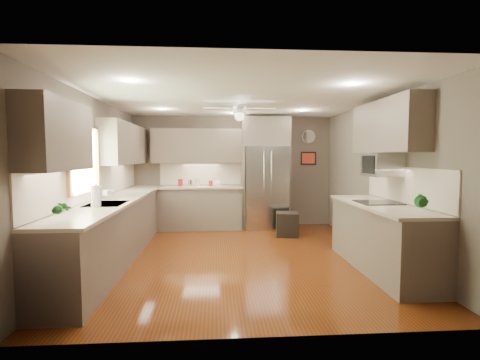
{
  "coord_description": "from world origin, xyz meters",
  "views": [
    {
      "loc": [
        -0.39,
        -5.45,
        1.61
      ],
      "look_at": [
        0.03,
        0.6,
        1.18
      ],
      "focal_mm": 26.0,
      "sensor_mm": 36.0,
      "label": 1
    }
  ],
  "objects": [
    {
      "name": "left_run",
      "position": [
        -1.95,
        0.15,
        0.48
      ],
      "size": [
        0.65,
        4.7,
        1.45
      ],
      "color": "brown",
      "rests_on": "ground"
    },
    {
      "name": "recessed_lights",
      "position": [
        -0.04,
        0.4,
        2.49
      ],
      "size": [
        2.84,
        3.14,
        0.01
      ],
      "color": "white",
      "rests_on": "ceiling"
    },
    {
      "name": "framed_print",
      "position": [
        1.75,
        2.48,
        1.55
      ],
      "size": [
        0.36,
        0.03,
        0.3
      ],
      "color": "black",
      "rests_on": "wall_back"
    },
    {
      "name": "potted_plant_right",
      "position": [
        1.92,
        -1.75,
        1.1
      ],
      "size": [
        0.22,
        0.2,
        0.32
      ],
      "primitive_type": "imported",
      "rotation": [
        0.0,
        0.0,
        -0.38
      ],
      "color": "#19591C",
      "rests_on": "right_run"
    },
    {
      "name": "right_run",
      "position": [
        1.93,
        -0.8,
        0.48
      ],
      "size": [
        0.7,
        2.2,
        1.45
      ],
      "color": "brown",
      "rests_on": "ground"
    },
    {
      "name": "soap_bottle",
      "position": [
        -2.05,
        0.0,
        1.04
      ],
      "size": [
        0.12,
        0.12,
        0.2
      ],
      "primitive_type": "imported",
      "rotation": [
        0.0,
        0.0,
        -0.38
      ],
      "color": "white",
      "rests_on": "left_run"
    },
    {
      "name": "window",
      "position": [
        -2.22,
        -0.5,
        1.55
      ],
      "size": [
        0.05,
        1.12,
        0.92
      ],
      "color": "#BFF2B2",
      "rests_on": "wall_left"
    },
    {
      "name": "wall_front",
      "position": [
        0.0,
        -2.5,
        1.25
      ],
      "size": [
        4.5,
        0.0,
        4.5
      ],
      "primitive_type": "plane",
      "rotation": [
        -1.57,
        0.0,
        0.0
      ],
      "color": "brown",
      "rests_on": "ground"
    },
    {
      "name": "stool",
      "position": [
        1.03,
        1.35,
        0.24
      ],
      "size": [
        0.5,
        0.5,
        0.5
      ],
      "color": "black",
      "rests_on": "ground"
    },
    {
      "name": "back_run",
      "position": [
        -0.72,
        2.2,
        0.48
      ],
      "size": [
        1.85,
        0.65,
        1.45
      ],
      "color": "brown",
      "rests_on": "ground"
    },
    {
      "name": "canister_b",
      "position": [
        -0.95,
        2.21,
        1.01
      ],
      "size": [
        0.11,
        0.11,
        0.15
      ],
      "primitive_type": "cylinder",
      "rotation": [
        0.0,
        0.0,
        0.19
      ],
      "color": "silver",
      "rests_on": "back_run"
    },
    {
      "name": "floor",
      "position": [
        0.0,
        0.0,
        0.0
      ],
      "size": [
        5.0,
        5.0,
        0.0
      ],
      "primitive_type": "plane",
      "color": "#462209",
      "rests_on": "ground"
    },
    {
      "name": "canister_d",
      "position": [
        -0.51,
        2.22,
        1.0
      ],
      "size": [
        0.08,
        0.08,
        0.12
      ],
      "primitive_type": "cylinder",
      "rotation": [
        0.0,
        0.0,
        0.01
      ],
      "color": "maroon",
      "rests_on": "back_run"
    },
    {
      "name": "canister_a",
      "position": [
        -1.17,
        2.22,
        1.02
      ],
      "size": [
        0.13,
        0.13,
        0.16
      ],
      "primitive_type": "cylinder",
      "rotation": [
        0.0,
        0.0,
        0.38
      ],
      "color": "maroon",
      "rests_on": "back_run"
    },
    {
      "name": "refrigerator",
      "position": [
        0.7,
        2.16,
        1.19
      ],
      "size": [
        1.06,
        0.75,
        2.45
      ],
      "color": "silver",
      "rests_on": "ground"
    },
    {
      "name": "ceiling_fan",
      "position": [
        -0.0,
        0.3,
        2.33
      ],
      "size": [
        1.18,
        1.18,
        0.32
      ],
      "color": "white",
      "rests_on": "ceiling"
    },
    {
      "name": "paper_towel",
      "position": [
        -1.96,
        -0.82,
        1.08
      ],
      "size": [
        0.12,
        0.12,
        0.31
      ],
      "color": "white",
      "rests_on": "left_run"
    },
    {
      "name": "canister_c",
      "position": [
        -0.8,
        2.23,
        1.03
      ],
      "size": [
        0.14,
        0.14,
        0.18
      ],
      "primitive_type": "cylinder",
      "rotation": [
        0.0,
        0.0,
        -0.25
      ],
      "color": "#BDA78E",
      "rests_on": "back_run"
    },
    {
      "name": "potted_plant_left",
      "position": [
        -1.93,
        -1.91,
        1.08
      ],
      "size": [
        0.15,
        0.11,
        0.29
      ],
      "primitive_type": "imported",
      "rotation": [
        0.0,
        0.0,
        -0.02
      ],
      "color": "#19591C",
      "rests_on": "left_run"
    },
    {
      "name": "ceiling",
      "position": [
        0.0,
        0.0,
        2.5
      ],
      "size": [
        5.0,
        5.0,
        0.0
      ],
      "primitive_type": "plane",
      "rotation": [
        3.14,
        0.0,
        0.0
      ],
      "color": "white",
      "rests_on": "ground"
    },
    {
      "name": "bowl",
      "position": [
        -0.34,
        2.21,
        0.96
      ],
      "size": [
        0.22,
        0.22,
        0.05
      ],
      "primitive_type": "imported",
      "rotation": [
        0.0,
        0.0,
        0.16
      ],
      "color": "#BDA78E",
      "rests_on": "back_run"
    },
    {
      "name": "wall_back",
      "position": [
        0.0,
        2.5,
        1.25
      ],
      "size": [
        4.5,
        0.0,
        4.5
      ],
      "primitive_type": "plane",
      "rotation": [
        1.57,
        0.0,
        0.0
      ],
      "color": "brown",
      "rests_on": "ground"
    },
    {
      "name": "wall_left",
      "position": [
        -2.25,
        0.0,
        1.25
      ],
      "size": [
        0.0,
        5.0,
        5.0
      ],
      "primitive_type": "plane",
      "rotation": [
        1.57,
        0.0,
        1.57
      ],
      "color": "brown",
      "rests_on": "ground"
    },
    {
      "name": "uppers",
      "position": [
        -0.74,
        0.71,
        1.87
      ],
      "size": [
        4.5,
        4.7,
        0.95
      ],
      "color": "brown",
      "rests_on": "wall_left"
    },
    {
      "name": "microwave",
      "position": [
        2.03,
        -0.55,
        1.48
      ],
      "size": [
        0.43,
        0.55,
        0.34
      ],
      "color": "silver",
      "rests_on": "wall_right"
    },
    {
      "name": "wall_right",
      "position": [
        2.25,
        0.0,
        1.25
      ],
      "size": [
        0.0,
        5.0,
        5.0
      ],
      "primitive_type": "plane",
      "rotation": [
        1.57,
        0.0,
        -1.57
      ],
      "color": "brown",
      "rests_on": "ground"
    },
    {
      "name": "sink",
      "position": [
        -1.93,
        -0.5,
        0.91
      ],
      "size": [
        0.5,
        0.7,
        0.32
      ],
      "color": "silver",
      "rests_on": "left_run"
    },
    {
      "name": "wall_clock",
      "position": [
        1.75,
        2.48,
        2.05
      ],
      "size": [
        0.3,
        0.03,
        0.3
      ],
      "color": "white",
      "rests_on": "wall_back"
    }
  ]
}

